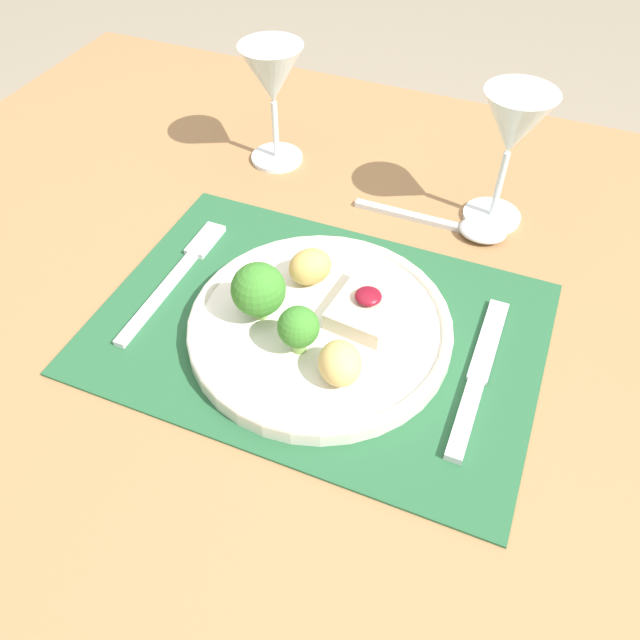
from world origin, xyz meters
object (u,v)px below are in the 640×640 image
(wine_glass_far, at_px, (272,80))
(spoon, at_px, (469,228))
(fork, at_px, (180,271))
(dinner_plate, at_px, (318,322))
(knife, at_px, (475,384))
(wine_glass_near, at_px, (513,130))

(wine_glass_far, bearing_deg, spoon, -11.16)
(fork, bearing_deg, dinner_plate, -8.93)
(knife, relative_size, spoon, 1.08)
(spoon, relative_size, wine_glass_near, 1.14)
(wine_glass_near, relative_size, wine_glass_far, 1.04)
(wine_glass_near, xyz_separation_m, wine_glass_far, (-0.30, 0.02, -0.01))
(knife, distance_m, wine_glass_far, 0.45)
(fork, relative_size, spoon, 1.08)
(dinner_plate, relative_size, wine_glass_far, 1.69)
(dinner_plate, distance_m, knife, 0.16)
(fork, bearing_deg, wine_glass_near, 37.01)
(dinner_plate, bearing_deg, wine_glass_far, 122.35)
(spoon, bearing_deg, wine_glass_far, 168.58)
(dinner_plate, height_order, wine_glass_near, wine_glass_near)
(spoon, relative_size, wine_glass_far, 1.20)
(fork, distance_m, wine_glass_near, 0.40)
(dinner_plate, bearing_deg, wine_glass_near, 64.49)
(spoon, height_order, wine_glass_far, wine_glass_far)
(fork, xyz_separation_m, wine_glass_far, (0.00, 0.25, 0.11))
(spoon, distance_m, wine_glass_far, 0.31)
(knife, height_order, spoon, spoon)
(knife, relative_size, wine_glass_far, 1.30)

